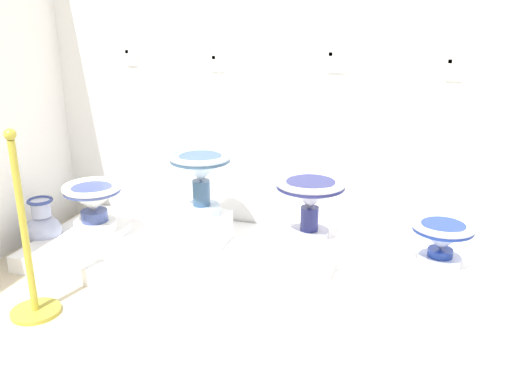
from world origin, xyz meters
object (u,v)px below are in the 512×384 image
Objects in this scene: antique_toilet_pale_glazed at (93,200)px; info_placard_second at (218,63)px; plinth_block_tall_cobalt at (203,228)px; plinth_block_rightmost at (438,272)px; antique_toilet_tall_cobalt at (201,170)px; antique_toilet_rightmost at (442,237)px; info_placard_third at (337,61)px; plinth_block_slender_white at (308,252)px; decorative_vase_spare at (43,227)px; info_placard_fourth at (455,69)px; stanchion_post_near_left at (29,265)px; plinth_block_pale_glazed at (96,233)px; info_placard_first at (131,57)px; antique_toilet_slender_white at (310,194)px.

info_placard_second is at bearing 39.36° from antique_toilet_pale_glazed.
plinth_block_tall_cobalt is 0.86× the size of plinth_block_rightmost.
antique_toilet_rightmost is at bearing -2.31° from antique_toilet_tall_cobalt.
antique_toilet_rightmost is at bearing -33.46° from info_placard_third.
plinth_block_slender_white is 2.96× the size of info_placard_second.
info_placard_third reaches higher than antique_toilet_pale_glazed.
antique_toilet_rightmost is 2.70m from decorative_vase_spare.
info_placard_fourth reaches higher than antique_toilet_tall_cobalt.
info_placard_second is (-0.82, 0.62, 1.06)m from plinth_block_slender_white.
plinth_block_tall_cobalt is at bearing 57.58° from stanchion_post_near_left.
plinth_block_pale_glazed is 0.36× the size of stanchion_post_near_left.
antique_toilet_pale_glazed is 2.74× the size of info_placard_third.
plinth_block_slender_white is 0.91× the size of decorative_vase_spare.
antique_toilet_pale_glazed is 1.02× the size of plinth_block_rightmost.
info_placard_fourth reaches higher than info_placard_first.
antique_toilet_tall_cobalt is 0.40× the size of stanchion_post_near_left.
plinth_block_tall_cobalt is 0.97× the size of plinth_block_slender_white.
antique_toilet_tall_cobalt is at bearing -151.34° from info_placard_third.
antique_toilet_rightmost reaches higher than plinth_block_slender_white.
antique_toilet_tall_cobalt reaches higher than plinth_block_pale_glazed.
plinth_block_rightmost is (0.77, 0.12, -0.07)m from plinth_block_slender_white.
plinth_block_slender_white is at bearing -1.00° from plinth_block_pale_glazed.
info_placard_third is at bearing 0.00° from info_placard_first.
info_placard_third reaches higher than antique_toilet_tall_cobalt.
info_placard_second reaches higher than plinth_block_tall_cobalt.
info_placard_first reaches higher than plinth_block_rightmost.
info_placard_first is 0.86× the size of info_placard_third.
plinth_block_tall_cobalt is 0.41m from antique_toilet_tall_cobalt.
antique_toilet_slender_white is 0.39× the size of stanchion_post_near_left.
info_placard_third is (0.02, 0.62, 1.10)m from plinth_block_slender_white.
plinth_block_rightmost is 1.03× the size of decorative_vase_spare.
decorative_vase_spare is (-0.42, -0.66, -1.14)m from info_placard_first.
plinth_block_pale_glazed is 2.31m from plinth_block_rightmost.
decorative_vase_spare is at bearing -176.55° from plinth_block_rightmost.
antique_toilet_pale_glazed is 0.37× the size of stanchion_post_near_left.
plinth_block_pale_glazed is 1.60m from antique_toilet_slender_white.
info_placard_first is at bearing 157.68° from plinth_block_slender_white.
info_placard_fourth is 0.14× the size of stanchion_post_near_left.
plinth_block_tall_cobalt is at bearing 177.69° from antique_toilet_rightmost.
plinth_block_rightmost is at bearing -33.46° from info_placard_third.
plinth_block_tall_cobalt reaches higher than plinth_block_rightmost.
plinth_block_tall_cobalt is at bearing -151.34° from info_placard_third.
antique_toilet_tall_cobalt is at bearing 11.43° from plinth_block_pale_glazed.
antique_toilet_slender_white is at bearing -12.84° from antique_toilet_tall_cobalt.
plinth_block_slender_white is 1.47m from info_placard_second.
info_placard_first is (-0.71, 0.44, 1.09)m from plinth_block_tall_cobalt.
plinth_block_pale_glazed is 2.32m from antique_toilet_rightmost.
info_placard_first reaches higher than stanchion_post_near_left.
plinth_block_pale_glazed is 0.77m from plinth_block_tall_cobalt.
info_placard_fourth is (0.73, -0.00, -0.02)m from info_placard_third.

